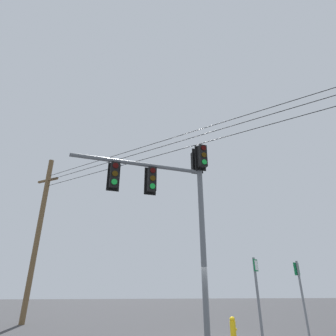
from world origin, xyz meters
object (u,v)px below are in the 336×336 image
(route_sign_primary, at_px, (302,297))
(fire_hydrant, at_px, (233,328))
(utility_pole_wooden, at_px, (39,232))
(route_sign_secondary, at_px, (259,301))

(route_sign_primary, distance_m, fire_hydrant, 3.12)
(utility_pole_wooden, xyz_separation_m, route_sign_secondary, (9.39, -8.78, -3.21))
(route_sign_primary, xyz_separation_m, route_sign_secondary, (-2.04, -1.54, -0.03))
(fire_hydrant, bearing_deg, utility_pole_wooden, 153.20)
(utility_pole_wooden, bearing_deg, fire_hydrant, -26.80)
(route_sign_primary, xyz_separation_m, fire_hydrant, (-1.70, 2.33, -1.19))
(fire_hydrant, bearing_deg, route_sign_primary, -53.85)
(utility_pole_wooden, bearing_deg, route_sign_secondary, -43.07)
(route_sign_secondary, bearing_deg, utility_pole_wooden, 136.93)
(route_sign_primary, relative_size, route_sign_secondary, 1.01)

